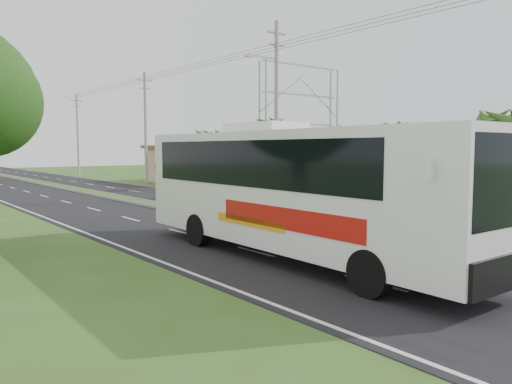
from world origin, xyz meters
TOP-DOWN VIEW (x-y plane):
  - ground at (0.00, 0.00)m, footprint 180.00×180.00m
  - road_asphalt at (0.00, 20.00)m, footprint 14.00×160.00m
  - median_strip at (0.00, 20.00)m, footprint 1.20×160.00m
  - lane_edge_left at (-6.70, 20.00)m, footprint 0.12×160.00m
  - lane_edge_right at (6.70, 20.00)m, footprint 0.12×160.00m
  - shop_near at (14.00, 6.00)m, footprint 8.60×12.60m
  - shop_mid at (14.00, 22.00)m, footprint 7.60×10.60m
  - shop_far at (14.00, 36.00)m, footprint 8.60×11.60m
  - palm_verge_a at (9.00, 3.00)m, footprint 2.40×2.40m
  - palm_verge_b at (9.40, 12.00)m, footprint 2.40×2.40m
  - palm_verge_c at (8.80, 19.00)m, footprint 2.40×2.40m
  - palm_verge_d at (9.30, 28.00)m, footprint 2.40×2.40m
  - palm_behind_shop at (17.50, 15.00)m, footprint 2.40×2.40m
  - utility_pole_b at (8.47, 18.00)m, footprint 3.20×0.28m
  - utility_pole_c at (8.50, 38.00)m, footprint 1.60×0.28m
  - utility_pole_d at (8.50, 58.00)m, footprint 1.60×0.28m
  - billboard_lattice at (22.00, 30.00)m, footprint 10.18×1.18m
  - coach_bus_main at (-3.24, 3.59)m, footprint 3.06×13.44m
  - motorcyclist at (-1.28, 5.54)m, footprint 1.76×0.98m

SIDE VIEW (x-z plane):
  - ground at x=0.00m, z-range 0.00..0.00m
  - lane_edge_left at x=-6.70m, z-range 0.00..0.00m
  - lane_edge_right at x=6.70m, z-range 0.00..0.00m
  - road_asphalt at x=0.00m, z-range 0.00..0.02m
  - median_strip at x=0.00m, z-range 0.01..0.20m
  - motorcyclist at x=-1.28m, z-range -0.31..1.82m
  - shop_near at x=14.00m, z-range 0.02..3.54m
  - shop_mid at x=14.00m, z-range 0.02..3.69m
  - shop_far at x=14.00m, z-range 0.02..3.84m
  - coach_bus_main at x=-3.24m, z-range 0.22..4.54m
  - palm_verge_b at x=9.40m, z-range 1.83..6.88m
  - palm_verge_d at x=9.30m, z-range 1.92..7.17m
  - palm_verge_a at x=9.00m, z-range 2.02..7.47m
  - palm_behind_shop at x=17.50m, z-range 2.11..7.76m
  - palm_verge_c at x=8.80m, z-range 2.20..8.05m
  - utility_pole_d at x=8.50m, z-range 0.17..10.67m
  - utility_pole_c at x=8.50m, z-range 0.17..11.17m
  - utility_pole_b at x=8.47m, z-range 0.26..12.26m
  - billboard_lattice at x=22.00m, z-range 0.79..12.86m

